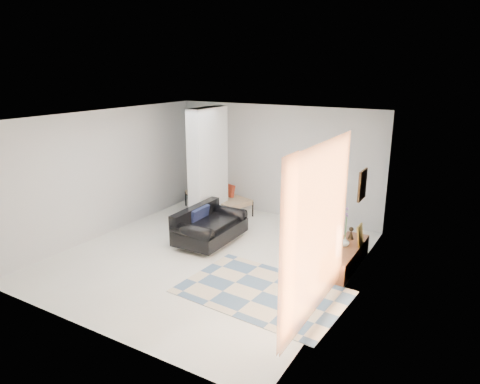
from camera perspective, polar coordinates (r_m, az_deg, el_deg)
The scene contains 17 objects.
floor at distance 8.79m, azimuth -4.02°, elevation -8.45°, with size 6.00×6.00×0.00m, color silver.
ceiling at distance 8.04m, azimuth -4.42°, elevation 10.01°, with size 6.00×6.00×0.00m, color white.
wall_back at distance 10.84m, azimuth 4.78°, elevation 4.10°, with size 6.00×6.00×0.00m, color #B7BABC.
wall_front at distance 6.21m, azimuth -20.10°, elevation -6.19°, with size 6.00×6.00×0.00m, color #B7BABC.
wall_left at distance 10.08m, azimuth -17.25°, elevation 2.50°, with size 6.00×6.00×0.00m, color #B7BABC.
wall_right at distance 7.18m, azimuth 14.25°, elevation -2.66°, with size 6.00×6.00×0.00m, color #B7BABC.
partition_column at distance 10.19m, azimuth -4.25°, elevation 3.33°, with size 0.35×1.20×2.80m, color silver.
hallway_door at distance 11.92m, azimuth -4.49°, elevation 3.35°, with size 0.85×0.06×2.04m, color white.
curtain at distance 6.15m, azimuth 10.50°, elevation -5.14°, with size 2.55×2.55×0.00m, color #FF8943.
wall_art at distance 7.96m, azimuth 16.00°, elevation 0.92°, with size 0.04×0.45×0.55m, color #3D2510.
media_console at distance 8.48m, azimuth 13.94°, elevation -8.34°, with size 0.45×1.66×0.80m.
loveseat at distance 9.34m, azimuth -4.28°, elevation -4.60°, with size 0.99×1.68×0.76m.
daybed at distance 11.32m, azimuth -2.96°, elevation -0.51°, with size 2.06×1.37×0.77m.
area_rug at distance 7.47m, azimuth 3.03°, elevation -13.13°, with size 2.73×1.82×0.01m, color beige.
cylinder_lamp at distance 7.89m, azimuth 13.04°, elevation -6.42°, with size 0.10×0.10×0.56m, color silver.
bronze_figurine at distance 8.76m, azimuth 14.58°, elevation -5.33°, with size 0.13×0.13×0.25m, color black, non-canonical shape.
vase at distance 8.41m, azimuth 13.80°, elevation -6.43°, with size 0.17×0.17×0.18m, color silver.
Camera 1 is at (4.54, -6.58, 3.66)m, focal length 32.00 mm.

